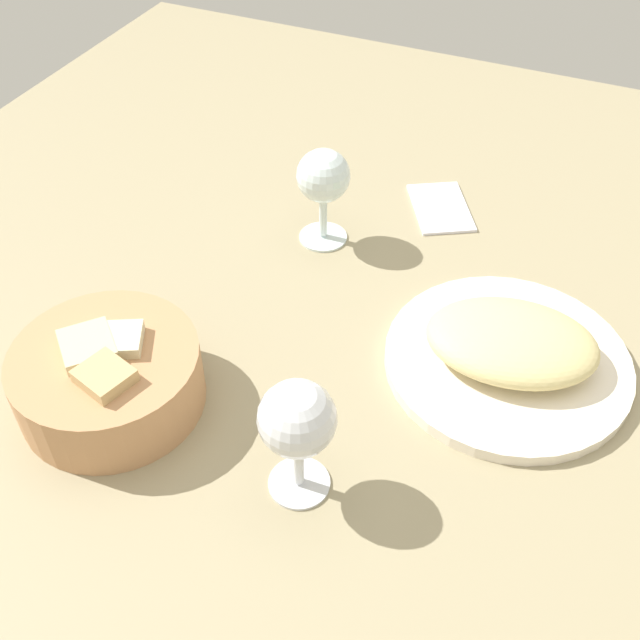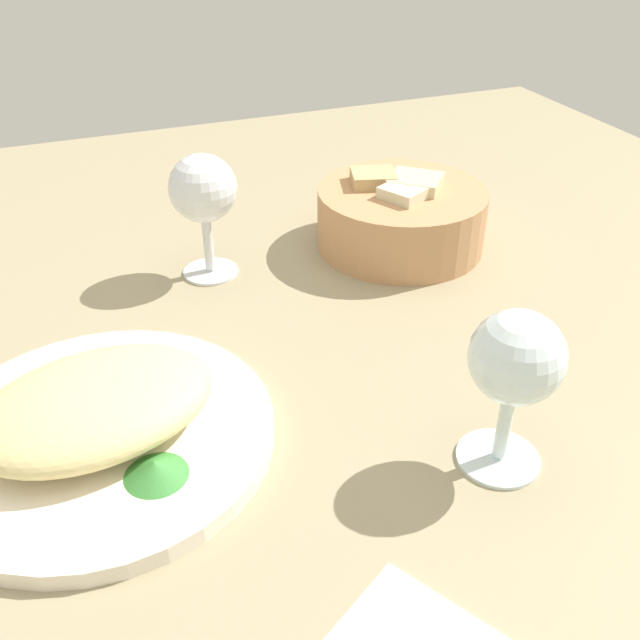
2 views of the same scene
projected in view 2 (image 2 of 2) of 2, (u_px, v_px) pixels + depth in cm
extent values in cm
cube|color=#9B8E6B|center=(304.00, 396.00, 58.71)|extent=(140.00, 140.00, 2.00)
cylinder|color=white|center=(101.00, 435.00, 52.26)|extent=(25.70, 25.70, 1.40)
ellipsoid|color=#E2CF89|center=(95.00, 405.00, 50.66)|extent=(19.51, 15.41, 4.41)
cone|color=#3B883A|center=(155.00, 468.00, 47.60)|extent=(4.48, 4.48, 1.27)
cylinder|color=tan|center=(401.00, 218.00, 77.49)|extent=(18.40, 18.40, 6.66)
cube|color=beige|center=(414.00, 200.00, 76.93)|extent=(7.22, 7.18, 5.37)
cube|color=tan|center=(373.00, 192.00, 77.54)|extent=(5.70, 5.38, 4.69)
cube|color=beige|center=(402.00, 206.00, 74.30)|extent=(5.34, 5.53, 4.26)
cylinder|color=silver|center=(498.00, 457.00, 50.98)|extent=(6.04, 6.04, 0.60)
cylinder|color=silver|center=(504.00, 425.00, 49.33)|extent=(1.00, 1.00, 5.38)
sphere|color=silver|center=(517.00, 357.00, 46.07)|extent=(6.48, 6.48, 6.48)
cylinder|color=silver|center=(211.00, 270.00, 73.90)|extent=(5.72, 5.72, 0.60)
cylinder|color=silver|center=(208.00, 244.00, 72.22)|extent=(1.00, 1.00, 5.49)
sphere|color=silver|center=(203.00, 188.00, 68.84)|extent=(6.79, 6.79, 6.79)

